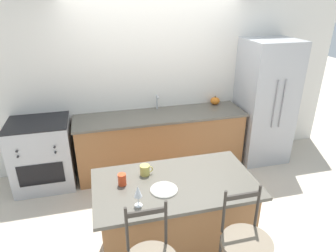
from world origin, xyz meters
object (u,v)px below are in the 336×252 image
Objects in this scene: refrigerator at (264,102)px; tumbler_cup at (122,180)px; dinner_plate at (164,189)px; oven_range at (43,154)px; pumpkin_decoration at (215,101)px; coffee_mug at (145,170)px; wine_glass at (138,192)px.

tumbler_cup is (-2.42, -1.57, -0.01)m from refrigerator.
dinner_plate is (-2.06, -1.75, -0.06)m from refrigerator.
pumpkin_decoration is (2.64, 0.22, 0.48)m from oven_range.
oven_range is (-3.38, 0.02, -0.48)m from refrigerator.
oven_range is at bearing 129.09° from coffee_mug.
tumbler_cup is (0.96, -1.59, 0.47)m from oven_range.
refrigerator is at bearing -0.38° from oven_range.
oven_range is 1.92m from tumbler_cup.
dinner_plate is at bearing 30.43° from wine_glass.
refrigerator is 7.67× the size of dinner_plate.
refrigerator is 0.77m from pumpkin_decoration.
wine_glass reaches higher than coffee_mug.
pumpkin_decoration is at bearing 53.63° from wine_glass.
refrigerator reaches higher than dinner_plate.
coffee_mug is at bearing -146.23° from refrigerator.
oven_range is 2.69m from pumpkin_decoration.
pumpkin_decoration is (1.32, 1.99, 0.06)m from dinner_plate.
dinner_plate is 0.32m from coffee_mug.
wine_glass reaches higher than tumbler_cup.
refrigerator is 2.88m from tumbler_cup.
wine_glass is at bearing -140.55° from refrigerator.
pumpkin_decoration is at bearing 161.93° from refrigerator.
refrigerator reaches higher than oven_range.
wine_glass is at bearing -126.37° from pumpkin_decoration.
refrigerator is 2.70m from dinner_plate.
refrigerator is at bearing -18.07° from pumpkin_decoration.
dinner_plate is 1.93× the size of coffee_mug.
oven_range reaches higher than dinner_plate.
tumbler_cup reaches higher than oven_range.
pumpkin_decoration is at bearing 47.14° from tumbler_cup.
dinner_plate is at bearing -53.34° from oven_range.
wine_glass is 0.36m from tumbler_cup.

